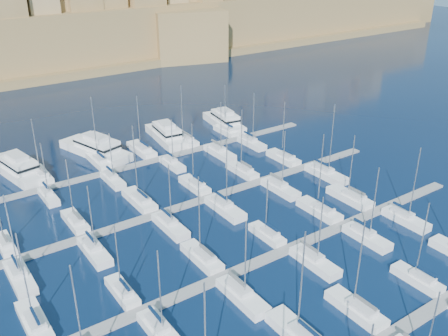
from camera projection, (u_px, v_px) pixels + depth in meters
ground at (238, 221)px, 89.16m from camera, size 600.00×600.00×0.00m
pontoon_near at (395, 333)px, 63.72m from camera, size 84.00×2.00×0.40m
pontoon_mid_near at (282, 252)px, 80.13m from camera, size 84.00×2.00×0.40m
pontoon_mid_far at (208, 198)px, 96.54m from camera, size 84.00×2.00×0.40m
pontoon_far at (155, 160)px, 112.95m from camera, size 84.00×2.00×0.40m
sailboat_2 at (301, 336)px, 62.47m from camera, size 3.10×10.32×16.06m
sailboat_3 at (356, 309)px, 66.99m from camera, size 2.75×9.16×14.64m
sailboat_4 at (418, 279)px, 72.90m from camera, size 2.36×7.85×13.48m
sailboat_12 at (35, 322)px, 64.68m from camera, size 2.77×9.22×14.32m
sailboat_13 at (123, 292)px, 70.27m from camera, size 2.28×7.62×11.70m
sailboat_14 at (202, 257)px, 77.81m from camera, size 2.69×8.96×14.82m
sailboat_15 at (267, 235)px, 83.79m from camera, size 2.27×7.56×11.15m
sailboat_16 at (320, 210)px, 91.18m from camera, size 2.84×9.45×15.72m
sailboat_17 at (350, 197)px, 95.63m from camera, size 2.96×9.85×13.56m
sailboat_19 at (161, 332)px, 63.15m from camera, size 2.66×8.86×13.62m
sailboat_20 at (242, 296)px, 69.49m from camera, size 2.81×9.35×13.40m
sailboat_21 at (314, 261)px, 76.85m from camera, size 2.70×9.00×12.49m
sailboat_22 at (367, 237)px, 83.13m from camera, size 2.63×8.78×13.96m
sailboat_23 at (405, 219)px, 88.41m from camera, size 2.63×8.77×14.86m
sailboat_24 at (5, 245)px, 81.07m from camera, size 2.22×7.40×12.10m
sailboat_25 at (75, 222)px, 87.54m from camera, size 2.52×8.41×12.78m
sailboat_26 at (140, 200)px, 94.63m from camera, size 2.96×9.87×15.85m
sailboat_27 at (195, 185)px, 100.34m from camera, size 2.59×8.63×13.97m
sailboat_28 at (243, 171)px, 106.54m from camera, size 2.60×8.67×14.53m
sailboat_29 at (284, 158)px, 112.74m from camera, size 2.73×9.12×14.06m
sailboat_30 at (20, 277)px, 73.29m from camera, size 2.82×9.39×14.96m
sailboat_31 at (94, 251)px, 79.40m from camera, size 2.70×9.00×12.88m
sailboat_32 at (170, 225)px, 86.40m from camera, size 2.75×9.15×12.84m
sailboat_33 at (225, 208)px, 91.99m from camera, size 2.94×9.80×14.96m
sailboat_34 at (280, 188)px, 99.22m from camera, size 2.77×9.24×13.26m
sailboat_35 at (326, 174)px, 105.17m from camera, size 3.07×10.24×16.49m
sailboat_37 at (41, 175)px, 104.56m from camera, size 2.78×9.26×13.27m
sailboat_38 at (99, 161)px, 111.16m from camera, size 2.80×9.32×15.62m
sailboat_39 at (142, 150)px, 117.03m from camera, size 3.07×10.24×13.96m
sailboat_40 at (184, 140)px, 122.80m from camera, size 2.98×9.93×14.61m
sailboat_41 at (226, 131)px, 128.40m from camera, size 2.47×8.23×13.01m
sailboat_43 at (48, 196)px, 96.15m from camera, size 2.26×7.52×12.26m
sailboat_44 at (113, 180)px, 102.71m from camera, size 2.43×8.09×11.34m
sailboat_45 at (172, 164)px, 109.95m from camera, size 2.41×8.04×11.43m
sailboat_46 at (220, 152)px, 115.62m from camera, size 2.88×9.60×13.30m
sailboat_47 at (251, 143)px, 120.96m from camera, size 2.60×8.67×13.66m
motor_yacht_a at (18, 167)px, 105.75m from camera, size 8.72×18.57×5.25m
motor_yacht_b at (96, 148)px, 115.60m from camera, size 11.32×20.59×5.25m
motor_yacht_c at (166, 134)px, 123.59m from camera, size 6.91×17.09×5.25m
motor_yacht_d at (224, 121)px, 132.53m from camera, size 7.12×16.92×5.25m
fortified_city at (9, 23)px, 198.65m from camera, size 460.00×108.95×59.52m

